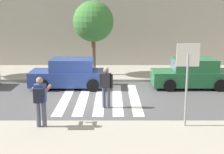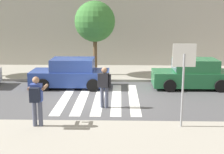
% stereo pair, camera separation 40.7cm
% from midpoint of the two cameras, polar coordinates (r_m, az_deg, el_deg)
% --- Properties ---
extents(ground_plane, '(120.00, 120.00, 0.00)m').
position_cam_midpoint_polar(ground_plane, '(14.41, -1.56, -4.10)').
color(ground_plane, '#4C4C4F').
extents(sidewalk_far, '(60.00, 4.80, 0.14)m').
position_cam_midpoint_polar(sidewalk_far, '(20.22, -0.66, 0.82)').
color(sidewalk_far, '#9E998C').
rests_on(sidewalk_far, ground).
extents(building_facade_far, '(56.00, 4.00, 5.30)m').
position_cam_midpoint_polar(building_facade_far, '(24.27, -0.28, 8.84)').
color(building_facade_far, '#ADA89E').
rests_on(building_facade_far, ground).
extents(crosswalk_stripe_0, '(0.44, 5.20, 0.01)m').
position_cam_midpoint_polar(crosswalk_stripe_0, '(14.77, -7.74, -3.79)').
color(crosswalk_stripe_0, silver).
rests_on(crosswalk_stripe_0, ground).
extents(crosswalk_stripe_1, '(0.44, 5.20, 0.01)m').
position_cam_midpoint_polar(crosswalk_stripe_1, '(14.66, -4.65, -3.84)').
color(crosswalk_stripe_1, silver).
rests_on(crosswalk_stripe_1, ground).
extents(crosswalk_stripe_2, '(0.44, 5.20, 0.01)m').
position_cam_midpoint_polar(crosswalk_stripe_2, '(14.60, -1.52, -3.87)').
color(crosswalk_stripe_2, silver).
rests_on(crosswalk_stripe_2, ground).
extents(crosswalk_stripe_3, '(0.44, 5.20, 0.01)m').
position_cam_midpoint_polar(crosswalk_stripe_3, '(14.58, 1.63, -3.89)').
color(crosswalk_stripe_3, silver).
rests_on(crosswalk_stripe_3, ground).
extents(crosswalk_stripe_4, '(0.44, 5.20, 0.01)m').
position_cam_midpoint_polar(crosswalk_stripe_4, '(14.60, 4.78, -3.90)').
color(crosswalk_stripe_4, silver).
rests_on(crosswalk_stripe_4, ground).
extents(stop_sign, '(0.76, 0.08, 2.82)m').
position_cam_midpoint_polar(stop_sign, '(10.55, 14.07, 1.81)').
color(stop_sign, gray).
rests_on(stop_sign, sidewalk_near).
extents(photographer_with_backpack, '(0.58, 0.84, 1.72)m').
position_cam_midpoint_polar(photographer_with_backpack, '(10.71, -12.60, -3.62)').
color(photographer_with_backpack, '#474C60').
rests_on(photographer_with_backpack, sidewalk_near).
extents(pedestrian_crossing, '(0.57, 0.32, 1.72)m').
position_cam_midpoint_polar(pedestrian_crossing, '(12.95, -0.52, -1.49)').
color(pedestrian_crossing, '#474C60').
rests_on(pedestrian_crossing, ground).
extents(parked_car_blue, '(4.10, 1.92, 1.55)m').
position_cam_midpoint_polar(parked_car_blue, '(16.62, -6.80, 0.58)').
color(parked_car_blue, '#284293').
rests_on(parked_car_blue, ground).
extents(parked_car_green, '(4.10, 1.92, 1.55)m').
position_cam_midpoint_polar(parked_car_green, '(16.93, 15.21, 0.45)').
color(parked_car_green, '#236B3D').
rests_on(parked_car_green, ground).
extents(street_tree_center, '(2.43, 2.43, 4.45)m').
position_cam_midpoint_polar(street_tree_center, '(18.89, -2.54, 10.07)').
color(street_tree_center, brown).
rests_on(street_tree_center, sidewalk_far).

